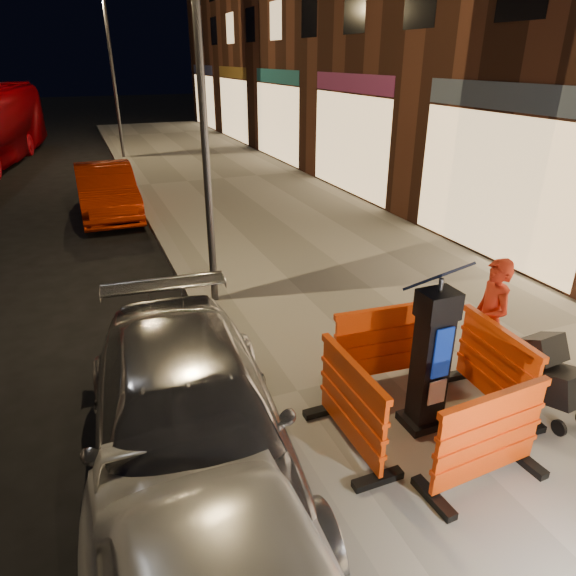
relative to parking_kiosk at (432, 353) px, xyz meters
name	(u,v)px	position (x,y,z in m)	size (l,w,h in m)	color
ground_plane	(258,410)	(-1.60, 1.11, -1.08)	(120.00, 120.00, 0.00)	black
sidewalk	(457,356)	(1.40, 1.11, -1.00)	(6.00, 60.00, 0.15)	gray
kerb	(258,405)	(-1.60, 1.11, -1.00)	(0.30, 60.00, 0.15)	slate
parking_kiosk	(432,353)	(0.00, 0.00, 0.00)	(0.58, 0.58, 1.85)	black
barrier_front	(488,440)	(0.00, -0.95, -0.41)	(1.33, 0.55, 1.03)	#F2420A
barrier_back	(382,344)	(0.00, 0.95, -0.41)	(1.33, 0.55, 1.03)	#F2420A
barrier_kerbside	(351,405)	(-0.95, 0.00, -0.41)	(1.33, 0.55, 1.03)	#F2420A
barrier_bldgside	(495,367)	(0.95, 0.00, -0.41)	(1.33, 0.55, 1.03)	#F2420A
car_silver	(194,476)	(-2.58, 0.33, -1.08)	(1.90, 4.67, 1.35)	#B5B5BB
car_red	(110,215)	(-2.59, 10.71, -1.08)	(1.45, 4.15, 1.37)	#931B03
man	(490,321)	(1.25, 0.50, -0.10)	(0.60, 0.39, 1.64)	#B72712
stroller	(555,380)	(1.45, -0.40, -0.46)	(0.48, 0.74, 0.93)	black
street_lamp_mid	(203,117)	(-1.35, 4.11, 2.07)	(0.12, 0.12, 6.00)	#3F3F44
street_lamp_far	(114,80)	(-1.35, 19.11, 2.07)	(0.12, 0.12, 6.00)	#3F3F44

